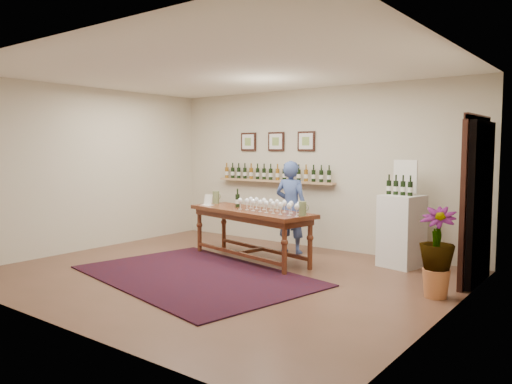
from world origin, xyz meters
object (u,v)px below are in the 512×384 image
Objects in this scene: tasting_table at (250,217)px; potted_plant at (437,252)px; display_pedestal at (402,231)px; person at (291,207)px.

tasting_table is 2.96m from potted_plant.
tasting_table is 2.22× the size of display_pedestal.
potted_plant is 0.60× the size of person.
person is (-2.75, 1.09, 0.23)m from potted_plant.
display_pedestal is 1.15× the size of potted_plant.
display_pedestal reaches higher than tasting_table.
potted_plant is 2.97m from person.
display_pedestal is at bearing 38.68° from tasting_table.
person is (-1.84, -0.17, 0.24)m from display_pedestal.
display_pedestal is at bearing 179.50° from person.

